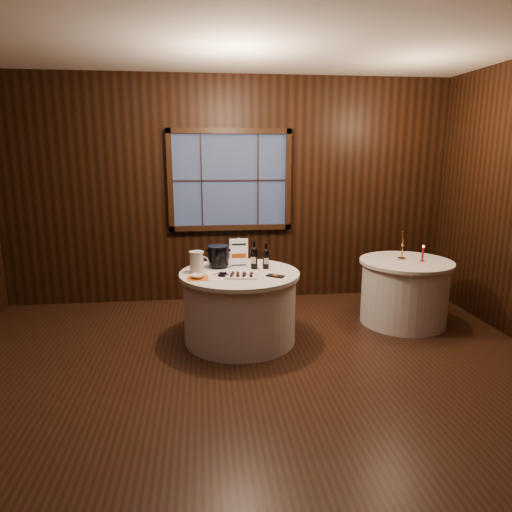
{
  "coord_description": "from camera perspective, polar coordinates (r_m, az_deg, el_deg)",
  "views": [
    {
      "loc": [
        -0.38,
        -3.68,
        2.02
      ],
      "look_at": [
        0.17,
        0.9,
        0.96
      ],
      "focal_mm": 32.0,
      "sensor_mm": 36.0,
      "label": 1
    }
  ],
  "objects": [
    {
      "name": "main_table",
      "position": [
        4.97,
        -2.04,
        -6.29
      ],
      "size": [
        1.28,
        1.28,
        0.77
      ],
      "color": "silver",
      "rests_on": "ground"
    },
    {
      "name": "brass_candlestick",
      "position": [
        5.68,
        17.83,
        0.83
      ],
      "size": [
        0.1,
        0.1,
        0.34
      ],
      "color": "#C6843D",
      "rests_on": "side_table"
    },
    {
      "name": "orange_napkin",
      "position": [
        4.66,
        -7.28,
        -2.75
      ],
      "size": [
        0.21,
        0.21,
        0.0
      ],
      "primitive_type": "cube",
      "rotation": [
        0.0,
        0.0,
        -0.0
      ],
      "color": "orange",
      "rests_on": "main_table"
    },
    {
      "name": "port_bottle_left",
      "position": [
        4.96,
        -0.24,
        -0.04
      ],
      "size": [
        0.08,
        0.09,
        0.32
      ],
      "rotation": [
        0.0,
        0.0,
        -0.3
      ],
      "color": "black",
      "rests_on": "main_table"
    },
    {
      "name": "grape_bunch",
      "position": [
        4.71,
        -4.11,
        -2.25
      ],
      "size": [
        0.19,
        0.1,
        0.04
      ],
      "rotation": [
        0.0,
        0.0,
        -0.32
      ],
      "color": "black",
      "rests_on": "main_table"
    },
    {
      "name": "red_candle",
      "position": [
        5.63,
        20.12,
        0.09
      ],
      "size": [
        0.05,
        0.05,
        0.2
      ],
      "color": "#C6843D",
      "rests_on": "side_table"
    },
    {
      "name": "back_wall",
      "position": [
        6.19,
        -3.28,
        8.46
      ],
      "size": [
        6.0,
        0.1,
        3.0
      ],
      "color": "black",
      "rests_on": "ground"
    },
    {
      "name": "chocolate_box",
      "position": [
        4.68,
        2.44,
        -2.51
      ],
      "size": [
        0.2,
        0.17,
        0.01
      ],
      "primitive_type": "cube",
      "rotation": [
        0.0,
        0.0,
        -0.62
      ],
      "color": "black",
      "rests_on": "main_table"
    },
    {
      "name": "sign_stand",
      "position": [
        5.07,
        -2.17,
        -0.09
      ],
      "size": [
        0.2,
        0.1,
        0.33
      ],
      "rotation": [
        0.0,
        0.0,
        0.04
      ],
      "color": "silver",
      "rests_on": "main_table"
    },
    {
      "name": "glass_pitcher",
      "position": [
        4.87,
        -7.4,
        -0.7
      ],
      "size": [
        0.21,
        0.16,
        0.23
      ],
      "rotation": [
        0.0,
        0.0,
        -0.14
      ],
      "color": "silver",
      "rests_on": "main_table"
    },
    {
      "name": "chocolate_plate",
      "position": [
        4.65,
        -1.84,
        -2.45
      ],
      "size": [
        0.35,
        0.26,
        0.05
      ],
      "rotation": [
        0.0,
        0.0,
        -0.15
      ],
      "color": "white",
      "rests_on": "main_table"
    },
    {
      "name": "ground",
      "position": [
        4.21,
        -0.83,
        -15.76
      ],
      "size": [
        6.0,
        6.0,
        0.0
      ],
      "primitive_type": "plane",
      "color": "black",
      "rests_on": "ground"
    },
    {
      "name": "ice_bucket",
      "position": [
        5.04,
        -4.7,
        -0.01
      ],
      "size": [
        0.24,
        0.24,
        0.24
      ],
      "color": "black",
      "rests_on": "main_table"
    },
    {
      "name": "cracker_bowl",
      "position": [
        4.65,
        -7.28,
        -2.51
      ],
      "size": [
        0.19,
        0.19,
        0.04
      ],
      "primitive_type": "imported",
      "rotation": [
        0.0,
        0.0,
        -0.43
      ],
      "color": "white",
      "rests_on": "orange_napkin"
    },
    {
      "name": "side_table",
      "position": [
        5.75,
        18.03,
        -4.24
      ],
      "size": [
        1.08,
        1.08,
        0.77
      ],
      "color": "silver",
      "rests_on": "ground"
    },
    {
      "name": "port_bottle_right",
      "position": [
        4.97,
        1.24,
        -0.17
      ],
      "size": [
        0.07,
        0.07,
        0.29
      ],
      "rotation": [
        0.0,
        0.0,
        0.0
      ],
      "color": "black",
      "rests_on": "main_table"
    }
  ]
}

